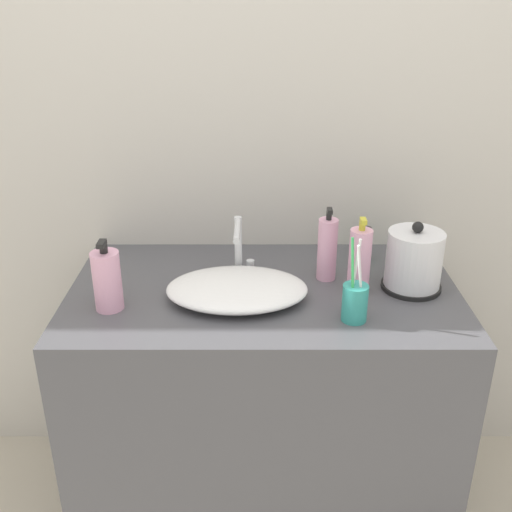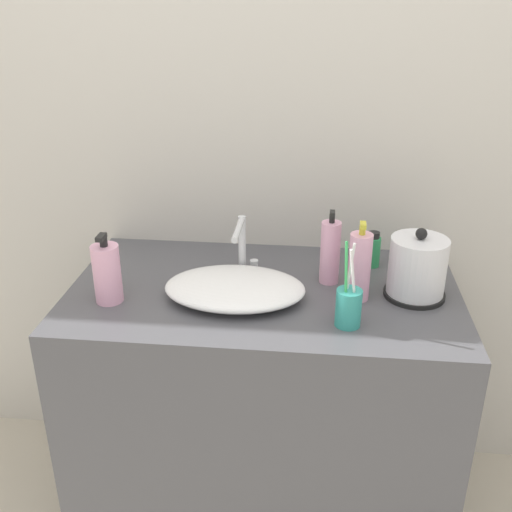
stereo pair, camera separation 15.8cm
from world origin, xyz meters
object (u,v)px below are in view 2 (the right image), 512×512
object	(u,v)px
toothbrush_cup	(348,306)
shampoo_bottle	(330,252)
faucet	(243,243)
hand_cream_bottle	(373,250)
electric_kettle	(417,270)
lotion_bottle	(107,273)
mouthwash_bottle	(360,266)

from	to	relation	value
toothbrush_cup	shampoo_bottle	xyz separation A→B (m)	(-0.05, 0.24, 0.04)
faucet	toothbrush_cup	world-z (taller)	toothbrush_cup
shampoo_bottle	hand_cream_bottle	xyz separation A→B (m)	(0.13, 0.12, -0.04)
faucet	shampoo_bottle	size ratio (longest dim) A/B	0.81
faucet	shampoo_bottle	distance (m)	0.25
electric_kettle	shampoo_bottle	xyz separation A→B (m)	(-0.23, 0.06, 0.01)
shampoo_bottle	faucet	bearing A→B (deg)	177.41
faucet	electric_kettle	size ratio (longest dim) A/B	0.88
shampoo_bottle	hand_cream_bottle	distance (m)	0.18
toothbrush_cup	hand_cream_bottle	world-z (taller)	toothbrush_cup
toothbrush_cup	shampoo_bottle	distance (m)	0.24
lotion_bottle	shampoo_bottle	size ratio (longest dim) A/B	0.90
faucet	shampoo_bottle	world-z (taller)	shampoo_bottle
faucet	hand_cream_bottle	world-z (taller)	faucet
lotion_bottle	hand_cream_bottle	distance (m)	0.78
faucet	lotion_bottle	bearing A→B (deg)	-150.93
electric_kettle	mouthwash_bottle	distance (m)	0.16
faucet	toothbrush_cup	xyz separation A→B (m)	(0.30, -0.25, -0.05)
toothbrush_cup	lotion_bottle	bearing A→B (deg)	174.61
hand_cream_bottle	mouthwash_bottle	bearing A→B (deg)	-103.98
toothbrush_cup	mouthwash_bottle	distance (m)	0.15
toothbrush_cup	faucet	bearing A→B (deg)	139.95
electric_kettle	toothbrush_cup	world-z (taller)	toothbrush_cup
faucet	mouthwash_bottle	xyz separation A→B (m)	(0.33, -0.10, -0.01)
electric_kettle	lotion_bottle	size ratio (longest dim) A/B	1.02
mouthwash_bottle	electric_kettle	bearing A→B (deg)	10.75
toothbrush_cup	lotion_bottle	distance (m)	0.64
faucet	hand_cream_bottle	size ratio (longest dim) A/B	1.61
faucet	toothbrush_cup	bearing A→B (deg)	-40.05
electric_kettle	shampoo_bottle	size ratio (longest dim) A/B	0.92
lotion_bottle	mouthwash_bottle	size ratio (longest dim) A/B	0.88
electric_kettle	mouthwash_bottle	bearing A→B (deg)	-169.25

